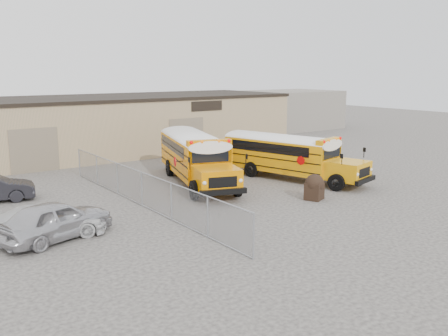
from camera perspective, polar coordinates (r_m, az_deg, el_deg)
ground at (r=26.67m, az=5.28°, el=-3.75°), size 120.00×120.00×0.00m
warehouse at (r=43.13m, az=-12.38°, el=4.98°), size 30.20×10.20×4.67m
chainlink_fence at (r=25.64m, az=-9.38°, el=-2.38°), size 0.07×18.07×1.81m
distant_building_right at (r=59.86m, az=7.68°, el=6.65°), size 10.00×8.00×4.40m
school_bus_left at (r=36.90m, az=-5.74°, el=3.22°), size 5.63×10.72×3.06m
school_bus_right at (r=35.41m, az=-0.75°, el=2.74°), size 4.72×10.01×2.85m
tarp_bundle at (r=27.08m, az=10.29°, el=-2.10°), size 1.18×1.13×1.39m
car_silver at (r=21.60m, az=-18.67°, el=-5.64°), size 5.17×3.27×1.64m
car_white at (r=22.06m, az=-19.49°, el=-5.74°), size 4.99×2.94×1.36m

